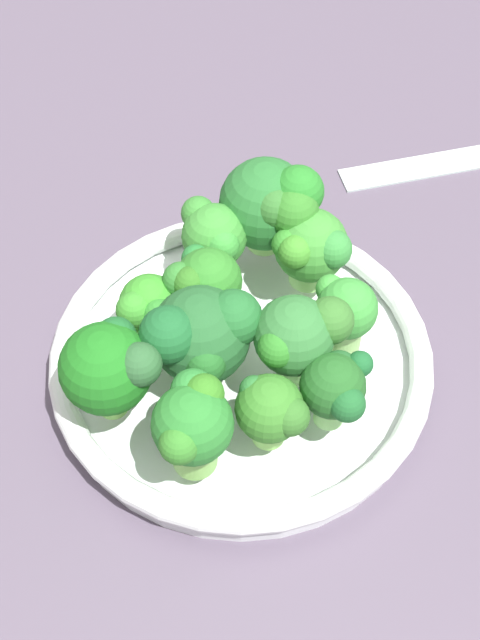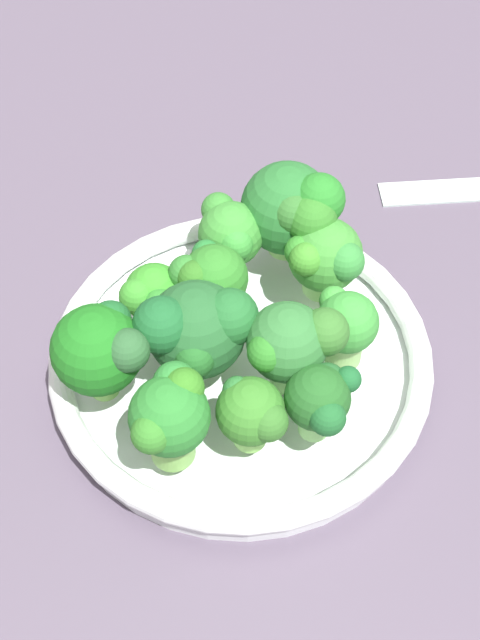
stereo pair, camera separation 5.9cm
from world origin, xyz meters
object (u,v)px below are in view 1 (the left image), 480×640
at_px(broccoli_floret_3, 212,235).
at_px(broccoli_floret_11, 202,336).
at_px(broccoli_floret_0, 151,309).
at_px(broccoli_floret_5, 311,248).
at_px(broccoli_floret_7, 297,336).
at_px(broccoli_floret_2, 344,311).
at_px(broccoli_floret_4, 110,367).
at_px(bowl, 240,360).
at_px(broccoli_floret_6, 271,410).
at_px(broccoli_floret_10, 336,387).
at_px(broccoli_floret_1, 193,423).
at_px(broccoli_floret_9, 204,284).
at_px(broccoli_floret_8, 272,204).

xyz_separation_m(broccoli_floret_3, broccoli_floret_11, (-0.07, 0.05, 0.01)).
bearing_deg(broccoli_floret_0, broccoli_floret_5, -98.08).
bearing_deg(broccoli_floret_7, broccoli_floret_2, -82.93).
bearing_deg(broccoli_floret_11, broccoli_floret_0, 16.04).
height_order(broccoli_floret_0, broccoli_floret_4, broccoli_floret_4).
xyz_separation_m(bowl, broccoli_floret_4, (0.00, 0.09, 0.06)).
bearing_deg(broccoli_floret_0, broccoli_floret_6, -168.83).
distance_m(broccoli_floret_3, broccoli_floret_10, 0.15).
bearing_deg(broccoli_floret_6, broccoli_floret_10, -103.32).
distance_m(broccoli_floret_2, broccoli_floret_3, 0.11).
relative_size(broccoli_floret_0, broccoli_floret_1, 0.79).
distance_m(broccoli_floret_5, broccoli_floret_9, 0.08).
height_order(broccoli_floret_3, broccoli_floret_6, broccoli_floret_3).
height_order(bowl, broccoli_floret_6, broccoli_floret_6).
xyz_separation_m(broccoli_floret_9, broccoli_floret_10, (-0.11, -0.03, -0.00)).
bearing_deg(bowl, broccoli_floret_7, -157.72).
distance_m(broccoli_floret_1, broccoli_floret_8, 0.18).
bearing_deg(broccoli_floret_1, bowl, -51.72).
bearing_deg(broccoli_floret_2, broccoli_floret_0, 54.34).
bearing_deg(broccoli_floret_0, broccoli_floret_4, 125.64).
distance_m(broccoli_floret_1, broccoli_floret_5, 0.16).
bearing_deg(broccoli_floret_6, broccoli_floret_3, -18.48).
height_order(broccoli_floret_7, broccoli_floret_11, broccoli_floret_11).
relative_size(bowl, broccoli_floret_0, 4.95).
xyz_separation_m(broccoli_floret_1, broccoli_floret_4, (0.06, 0.02, 0.00)).
height_order(broccoli_floret_2, broccoli_floret_9, broccoli_floret_9).
xyz_separation_m(bowl, broccoli_floret_10, (-0.08, -0.02, 0.05)).
bearing_deg(broccoli_floret_11, broccoli_floret_4, 80.79).
bearing_deg(broccoli_floret_0, broccoli_floret_1, 164.75).
bearing_deg(broccoli_floret_3, broccoli_floret_10, 178.05).
relative_size(broccoli_floret_1, broccoli_floret_3, 1.15).
xyz_separation_m(broccoli_floret_5, broccoli_floret_6, (-0.09, 0.10, -0.00)).
bearing_deg(broccoli_floret_9, broccoli_floret_5, -96.75).
relative_size(broccoli_floret_3, broccoli_floret_10, 1.03).
height_order(broccoli_floret_2, broccoli_floret_6, broccoli_floret_2).
bearing_deg(broccoli_floret_6, broccoli_floret_4, 43.09).
distance_m(broccoli_floret_9, broccoli_floret_11, 0.04).
distance_m(broccoli_floret_1, broccoli_floret_3, 0.15).
bearing_deg(bowl, broccoli_floret_8, -47.66).
relative_size(broccoli_floret_1, broccoli_floret_10, 1.18).
bearing_deg(bowl, broccoli_floret_5, -73.06).
xyz_separation_m(broccoli_floret_5, broccoli_floret_9, (0.01, 0.08, 0.01)).
height_order(broccoli_floret_1, broccoli_floret_11, broccoli_floret_11).
distance_m(broccoli_floret_7, broccoli_floret_11, 0.06).
relative_size(broccoli_floret_6, broccoli_floret_10, 0.95).
relative_size(broccoli_floret_6, broccoli_floret_9, 0.83).
xyz_separation_m(broccoli_floret_8, broccoli_floret_11, (-0.07, 0.10, -0.00)).
xyz_separation_m(broccoli_floret_2, broccoli_floret_11, (0.03, 0.09, 0.01)).
xyz_separation_m(broccoli_floret_5, broccoli_floret_7, (-0.06, 0.06, 0.01)).
bearing_deg(broccoli_floret_4, broccoli_floret_7, -112.38).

